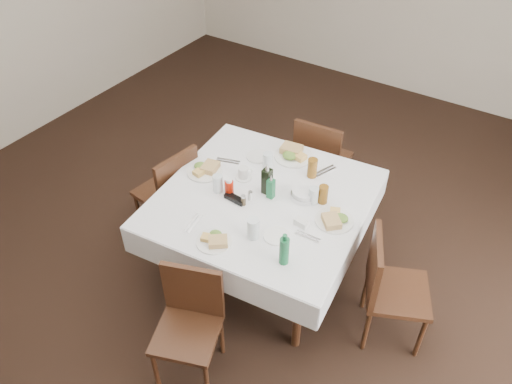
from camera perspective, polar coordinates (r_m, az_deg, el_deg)
ground_plane at (r=4.12m, az=-2.11°, el=-7.93°), size 7.00×7.00×0.00m
room_shell at (r=3.06m, az=-2.90°, el=13.89°), size 6.04×7.04×2.80m
dining_table at (r=3.58m, az=0.84°, el=-1.44°), size 1.56×1.56×0.76m
chair_north at (r=4.37m, az=7.31°, el=3.98°), size 0.44×0.44×0.88m
chair_south at (r=3.23m, az=-7.55°, el=-13.94°), size 0.50×0.50×0.82m
chair_east at (r=3.44m, az=14.69°, el=-10.07°), size 0.54×0.54×0.87m
chair_west at (r=4.06m, az=-9.64°, el=0.31°), size 0.47×0.47×0.87m
meal_north at (r=3.90m, az=4.23°, el=4.35°), size 0.30×0.30×0.07m
meal_south at (r=3.20m, az=-4.73°, el=-5.46°), size 0.23×0.23×0.05m
meal_east at (r=3.37m, az=8.98°, el=-3.12°), size 0.26×0.26×0.06m
meal_west at (r=3.76m, az=-5.84°, el=2.60°), size 0.27×0.27×0.06m
side_plate_a at (r=3.89m, az=0.23°, el=4.08°), size 0.18×0.18×0.01m
side_plate_b at (r=3.24m, az=2.37°, el=-5.05°), size 0.17×0.17×0.01m
water_n at (r=3.74m, az=1.35°, el=3.56°), size 0.07×0.07×0.14m
water_s at (r=3.19m, az=-0.33°, el=-4.18°), size 0.08×0.08×0.15m
water_e at (r=3.47m, az=6.59°, el=-0.39°), size 0.07×0.07×0.13m
water_w at (r=3.55m, az=-4.38°, el=0.98°), size 0.07×0.07×0.13m
iced_tea_a at (r=3.69m, az=6.45°, el=2.75°), size 0.07×0.07×0.15m
iced_tea_b at (r=3.47m, az=7.69°, el=-0.26°), size 0.07×0.07×0.14m
bread_basket at (r=3.52m, az=5.53°, el=-0.24°), size 0.19×0.19×0.06m
oil_cruet_dark at (r=3.50m, az=1.27°, el=1.36°), size 0.06×0.06×0.26m
oil_cruet_green at (r=3.47m, az=1.72°, el=0.48°), size 0.05×0.05×0.20m
ketchup_bottle at (r=3.51m, az=-3.09°, el=0.54°), size 0.06×0.06×0.14m
salt_shaker at (r=3.48m, az=-0.64°, el=-0.43°), size 0.03×0.03×0.07m
pepper_shaker at (r=3.44m, az=-1.44°, el=-0.95°), size 0.03×0.03×0.08m
coffee_mug at (r=3.67m, az=-1.41°, el=2.15°), size 0.12×0.12×0.09m
sunglasses at (r=3.49m, az=-2.44°, el=-0.78°), size 0.16×0.06×0.03m
green_bottle at (r=3.02m, az=3.24°, el=-6.68°), size 0.06×0.06×0.23m
sugar_caddy at (r=3.31m, az=5.22°, el=-3.52°), size 0.10×0.06×0.05m
cutlery_n at (r=3.79m, az=7.92°, el=2.41°), size 0.11×0.19×0.01m
cutlery_s at (r=3.35m, az=-7.18°, el=-3.56°), size 0.08×0.19×0.01m
cutlery_e at (r=3.25m, az=5.94°, el=-5.10°), size 0.17×0.05×0.01m
cutlery_w at (r=3.85m, az=-3.22°, el=3.54°), size 0.19×0.10×0.01m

